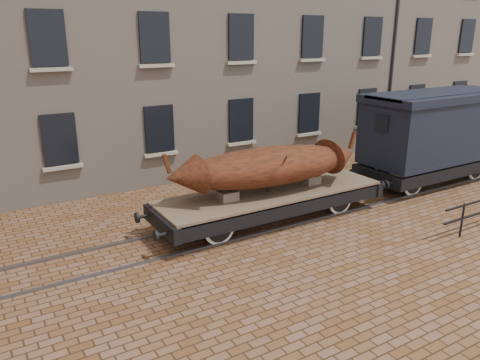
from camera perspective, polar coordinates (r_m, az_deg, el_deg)
ground at (r=15.10m, az=6.64°, el=-4.18°), size 90.00×90.00×0.00m
warehouse_cream at (r=24.10m, az=-2.14°, el=20.93°), size 40.00×10.19×14.00m
rail_track at (r=15.09m, az=6.64°, el=-4.08°), size 30.00×1.52×0.06m
flatcar_wagon at (r=14.31m, az=3.79°, el=-2.08°), size 8.08×2.19×1.22m
iron_boat at (r=13.95m, az=3.47°, el=1.70°), size 6.46×2.19×1.55m
goods_van at (r=19.10m, az=22.76°, el=6.01°), size 6.75×2.46×3.49m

